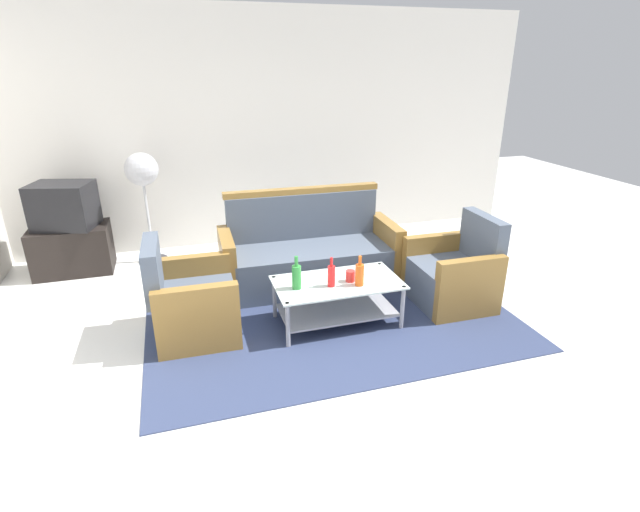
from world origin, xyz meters
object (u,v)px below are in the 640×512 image
(armchair_left, at_px, (192,304))
(pedestal_fan, at_px, (142,176))
(bottle_green, at_px, (297,276))
(cup, at_px, (350,276))
(bottle_red, at_px, (331,275))
(tv_stand, at_px, (73,249))
(coffee_table, at_px, (337,296))
(couch, at_px, (309,255))
(armchair_right, at_px, (454,275))
(bottle_orange, at_px, (360,274))
(television, at_px, (64,206))

(armchair_left, bearing_deg, pedestal_fan, -167.68)
(bottle_green, xyz_separation_m, cup, (0.48, 0.00, -0.06))
(cup, bearing_deg, bottle_red, -167.21)
(armchair_left, distance_m, cup, 1.37)
(cup, height_order, tv_stand, tv_stand)
(bottle_green, height_order, tv_stand, bottle_green)
(coffee_table, height_order, bottle_green, bottle_green)
(bottle_green, height_order, bottle_red, bottle_green)
(couch, height_order, coffee_table, couch)
(armchair_right, relative_size, tv_stand, 1.06)
(bottle_orange, xyz_separation_m, bottle_green, (-0.53, 0.09, 0.01))
(bottle_orange, bearing_deg, television, 141.18)
(cup, xyz_separation_m, television, (-2.53, 1.98, 0.30))
(couch, relative_size, bottle_green, 6.24)
(pedestal_fan, bearing_deg, coffee_table, -51.48)
(coffee_table, relative_size, bottle_orange, 4.11)
(armchair_left, height_order, armchair_right, same)
(bottle_orange, height_order, television, television)
(coffee_table, bearing_deg, bottle_green, -176.05)
(bottle_orange, xyz_separation_m, television, (-2.57, 2.07, 0.25))
(armchair_left, bearing_deg, cup, 82.16)
(armchair_right, bearing_deg, bottle_red, 96.37)
(bottle_green, distance_m, television, 2.86)
(bottle_red, relative_size, television, 0.38)
(bottle_green, distance_m, bottle_red, 0.30)
(armchair_right, xyz_separation_m, bottle_orange, (-1.04, -0.18, 0.22))
(couch, bearing_deg, bottle_orange, 100.72)
(bottle_red, relative_size, cup, 2.61)
(armchair_left, xyz_separation_m, bottle_orange, (1.39, -0.31, 0.22))
(bottle_green, distance_m, cup, 0.48)
(coffee_table, height_order, pedestal_fan, pedestal_fan)
(armchair_left, xyz_separation_m, bottle_green, (0.86, -0.21, 0.23))
(cup, bearing_deg, armchair_right, 4.38)
(couch, xyz_separation_m, armchair_left, (-1.23, -0.69, -0.03))
(couch, bearing_deg, bottle_green, 69.52)
(bottle_red, xyz_separation_m, pedestal_fan, (-1.51, 2.07, 0.50))
(armchair_left, xyz_separation_m, bottle_red, (1.16, -0.26, 0.22))
(pedestal_fan, bearing_deg, armchair_right, -34.84)
(couch, height_order, bottle_orange, couch)
(bottle_red, bearing_deg, coffee_table, 40.78)
(tv_stand, relative_size, pedestal_fan, 0.63)
(coffee_table, relative_size, bottle_green, 3.78)
(armchair_right, height_order, pedestal_fan, pedestal_fan)
(television, xyz_separation_m, pedestal_fan, (0.83, 0.05, 0.25))
(armchair_left, xyz_separation_m, armchair_right, (2.43, -0.13, 0.00))
(coffee_table, height_order, cup, cup)
(television, bearing_deg, bottle_orange, 156.48)
(couch, bearing_deg, pedestal_fan, -33.84)
(armchair_right, bearing_deg, bottle_green, 93.79)
(bottle_green, xyz_separation_m, tv_stand, (-2.05, 1.98, -0.26))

